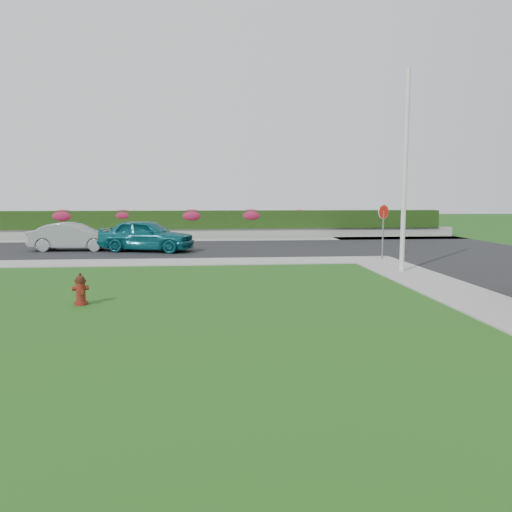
{
  "coord_description": "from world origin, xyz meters",
  "views": [
    {
      "loc": [
        0.42,
        -10.63,
        2.59
      ],
      "look_at": [
        1.7,
        3.39,
        0.9
      ],
      "focal_mm": 35.0,
      "sensor_mm": 36.0,
      "label": 1
    }
  ],
  "objects": [
    {
      "name": "ground",
      "position": [
        0.0,
        0.0,
        0.0
      ],
      "size": [
        120.0,
        120.0,
        0.0
      ],
      "primitive_type": "plane",
      "color": "black",
      "rests_on": "ground"
    },
    {
      "name": "flower_clump_c",
      "position": [
        -4.9,
        20.5,
        1.43
      ],
      "size": [
        1.37,
        0.88,
        0.68
      ],
      "primitive_type": "ellipsoid",
      "color": "#AA1D38",
      "rests_on": "hedge"
    },
    {
      "name": "sidewalk_beyond",
      "position": [
        -1.0,
        19.0,
        0.02
      ],
      "size": [
        34.0,
        2.0,
        0.04
      ],
      "primitive_type": "cube",
      "color": "gray",
      "rests_on": "ground"
    },
    {
      "name": "sedan_silver",
      "position": [
        -6.04,
        13.52,
        0.69
      ],
      "size": [
        4.03,
        1.56,
        1.31
      ],
      "primitive_type": "imported",
      "rotation": [
        0.0,
        0.0,
        1.53
      ],
      "color": "#939599",
      "rests_on": "street_far"
    },
    {
      "name": "flower_clump_b",
      "position": [
        -8.46,
        20.5,
        1.39
      ],
      "size": [
        1.57,
        1.01,
        0.78
      ],
      "primitive_type": "ellipsoid",
      "color": "#AA1D38",
      "rests_on": "hedge"
    },
    {
      "name": "flower_clump_d",
      "position": [
        -0.73,
        20.5,
        1.39
      ],
      "size": [
        1.57,
        1.01,
        0.79
      ],
      "primitive_type": "ellipsoid",
      "color": "#AA1D38",
      "rests_on": "hedge"
    },
    {
      "name": "stop_sign",
      "position": [
        7.42,
        9.09,
        1.66
      ],
      "size": [
        0.55,
        0.31,
        2.27
      ],
      "rotation": [
        0.0,
        0.0,
        0.11
      ],
      "color": "slate",
      "rests_on": "ground"
    },
    {
      "name": "retaining_wall",
      "position": [
        -1.0,
        20.5,
        0.3
      ],
      "size": [
        34.0,
        0.4,
        0.6
      ],
      "primitive_type": "cube",
      "color": "gray",
      "rests_on": "ground"
    },
    {
      "name": "sidewalk_far",
      "position": [
        -6.0,
        9.0,
        0.02
      ],
      "size": [
        24.0,
        2.0,
        0.04
      ],
      "primitive_type": "cube",
      "color": "gray",
      "rests_on": "ground"
    },
    {
      "name": "street_far",
      "position": [
        -5.0,
        14.0,
        0.02
      ],
      "size": [
        26.0,
        8.0,
        0.04
      ],
      "primitive_type": "cube",
      "color": "black",
      "rests_on": "ground"
    },
    {
      "name": "curb_corner",
      "position": [
        7.0,
        9.0,
        0.02
      ],
      "size": [
        2.0,
        2.0,
        0.04
      ],
      "primitive_type": "cube",
      "color": "gray",
      "rests_on": "ground"
    },
    {
      "name": "utility_pole",
      "position": [
        6.93,
        5.77,
        3.37
      ],
      "size": [
        0.16,
        0.16,
        6.75
      ],
      "primitive_type": "cylinder",
      "color": "silver",
      "rests_on": "ground"
    },
    {
      "name": "sedan_teal",
      "position": [
        -2.55,
        12.85,
        0.79
      ],
      "size": [
        4.69,
        2.91,
        1.49
      ],
      "primitive_type": "imported",
      "rotation": [
        0.0,
        0.0,
        1.29
      ],
      "color": "#0C5862",
      "rests_on": "street_far"
    },
    {
      "name": "flower_clump_e",
      "position": [
        2.94,
        20.5,
        1.39
      ],
      "size": [
        1.54,
        0.99,
        0.77
      ],
      "primitive_type": "ellipsoid",
      "color": "#AA1D38",
      "rests_on": "hedge"
    },
    {
      "name": "flower_clump_f",
      "position": [
        6.0,
        20.5,
        1.5
      ],
      "size": [
        1.02,
        0.66,
        0.51
      ],
      "primitive_type": "ellipsoid",
      "color": "#AA1D38",
      "rests_on": "hedge"
    },
    {
      "name": "fire_hydrant",
      "position": [
        -2.7,
        1.45,
        0.36
      ],
      "size": [
        0.4,
        0.38,
        0.77
      ],
      "rotation": [
        0.0,
        0.0,
        0.26
      ],
      "color": "#4E140C",
      "rests_on": "ground"
    },
    {
      "name": "hedge",
      "position": [
        -1.0,
        20.6,
        1.15
      ],
      "size": [
        32.0,
        0.9,
        1.1
      ],
      "primitive_type": "cube",
      "color": "black",
      "rests_on": "retaining_wall"
    }
  ]
}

